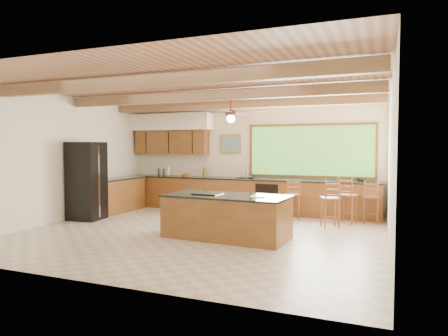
% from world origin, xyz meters
% --- Properties ---
extents(ground, '(7.20, 7.20, 0.00)m').
position_xyz_m(ground, '(0.00, 0.00, 0.00)').
color(ground, beige).
rests_on(ground, ground).
extents(room_shell, '(7.27, 6.54, 3.02)m').
position_xyz_m(room_shell, '(-0.17, 0.65, 2.21)').
color(room_shell, white).
rests_on(room_shell, ground).
extents(counter_run, '(7.12, 3.10, 1.23)m').
position_xyz_m(counter_run, '(-0.82, 2.52, 0.46)').
color(counter_run, brown).
rests_on(counter_run, ground).
extents(island, '(2.46, 1.26, 0.85)m').
position_xyz_m(island, '(0.67, -0.18, 0.42)').
color(island, brown).
rests_on(island, ground).
extents(refrigerator, '(0.80, 0.79, 1.89)m').
position_xyz_m(refrigerator, '(-3.22, 0.40, 0.94)').
color(refrigerator, black).
rests_on(refrigerator, ground).
extents(bar_stool_a, '(0.45, 0.45, 1.00)m').
position_xyz_m(bar_stool_a, '(1.44, 2.24, 0.59)').
color(bar_stool_a, brown).
rests_on(bar_stool_a, ground).
extents(bar_stool_b, '(0.50, 0.51, 1.07)m').
position_xyz_m(bar_stool_b, '(2.42, 1.54, 0.63)').
color(bar_stool_b, brown).
rests_on(bar_stool_b, ground).
extents(bar_stool_c, '(0.47, 0.47, 1.09)m').
position_xyz_m(bar_stool_c, '(2.74, 2.17, 0.64)').
color(bar_stool_c, brown).
rests_on(bar_stool_c, ground).
extents(bar_stool_d, '(0.38, 0.38, 1.01)m').
position_xyz_m(bar_stool_d, '(3.25, 2.40, 0.60)').
color(bar_stool_d, brown).
rests_on(bar_stool_d, ground).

